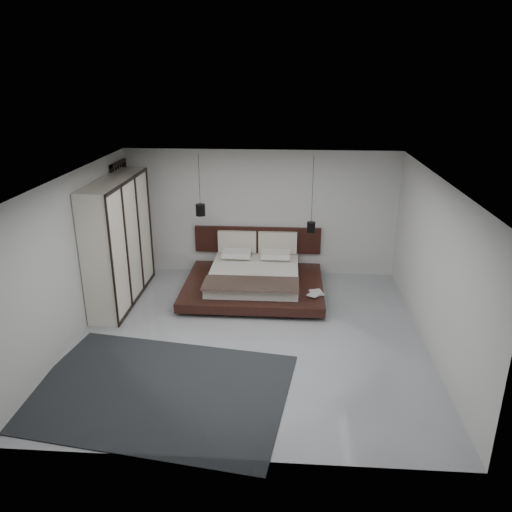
# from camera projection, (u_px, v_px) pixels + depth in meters

# --- Properties ---
(floor) EXTENTS (6.00, 6.00, 0.00)m
(floor) POSITION_uv_depth(u_px,v_px,m) (250.00, 336.00, 8.77)
(floor) COLOR #999CA2
(floor) RESTS_ON ground
(ceiling) EXTENTS (6.00, 6.00, 0.00)m
(ceiling) POSITION_uv_depth(u_px,v_px,m) (249.00, 178.00, 7.79)
(ceiling) COLOR white
(ceiling) RESTS_ON wall_back
(wall_back) EXTENTS (6.00, 0.00, 6.00)m
(wall_back) POSITION_uv_depth(u_px,v_px,m) (261.00, 213.00, 11.08)
(wall_back) COLOR #BBBBB8
(wall_back) RESTS_ON floor
(wall_front) EXTENTS (6.00, 0.00, 6.00)m
(wall_front) POSITION_uv_depth(u_px,v_px,m) (227.00, 359.00, 5.47)
(wall_front) COLOR #BBBBB8
(wall_front) RESTS_ON floor
(wall_left) EXTENTS (0.00, 6.00, 6.00)m
(wall_left) POSITION_uv_depth(u_px,v_px,m) (74.00, 257.00, 8.48)
(wall_left) COLOR #BBBBB8
(wall_left) RESTS_ON floor
(wall_right) EXTENTS (0.00, 6.00, 6.00)m
(wall_right) POSITION_uv_depth(u_px,v_px,m) (434.00, 266.00, 8.08)
(wall_right) COLOR #BBBBB8
(wall_right) RESTS_ON floor
(lattice_screen) EXTENTS (0.05, 0.90, 2.60)m
(lattice_screen) POSITION_uv_depth(u_px,v_px,m) (124.00, 222.00, 10.80)
(lattice_screen) COLOR black
(lattice_screen) RESTS_ON floor
(bed) EXTENTS (2.84, 2.42, 1.09)m
(bed) POSITION_uv_depth(u_px,v_px,m) (254.00, 278.00, 10.45)
(bed) COLOR black
(bed) RESTS_ON floor
(book_lower) EXTENTS (0.32, 0.37, 0.03)m
(book_lower) POSITION_uv_depth(u_px,v_px,m) (311.00, 293.00, 9.76)
(book_lower) COLOR #99724C
(book_lower) RESTS_ON bed
(book_upper) EXTENTS (0.33, 0.35, 0.02)m
(book_upper) POSITION_uv_depth(u_px,v_px,m) (310.00, 293.00, 9.72)
(book_upper) COLOR #99724C
(book_upper) RESTS_ON book_lower
(pendant_left) EXTENTS (0.20, 0.20, 1.30)m
(pendant_left) POSITION_uv_depth(u_px,v_px,m) (200.00, 210.00, 10.49)
(pendant_left) COLOR black
(pendant_left) RESTS_ON ceiling
(pendant_right) EXTENTS (0.18, 0.18, 1.61)m
(pendant_right) POSITION_uv_depth(u_px,v_px,m) (311.00, 227.00, 10.44)
(pendant_right) COLOR black
(pendant_right) RESTS_ON ceiling
(wardrobe) EXTENTS (0.59, 2.51, 2.46)m
(wardrobe) POSITION_uv_depth(u_px,v_px,m) (119.00, 241.00, 9.80)
(wardrobe) COLOR silver
(wardrobe) RESTS_ON floor
(rug) EXTENTS (4.04, 3.15, 0.02)m
(rug) POSITION_uv_depth(u_px,v_px,m) (159.00, 390.00, 7.25)
(rug) COLOR black
(rug) RESTS_ON floor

